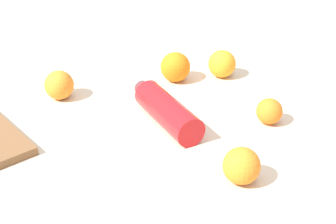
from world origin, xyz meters
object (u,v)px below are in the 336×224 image
orange_0 (241,166)px  orange_3 (59,85)px  orange_2 (175,67)px  orange_4 (222,64)px  water_bottle (163,108)px  orange_1 (269,111)px

orange_0 → orange_3: size_ratio=0.99×
orange_3 → orange_2: bearing=-113.7°
orange_2 → orange_4: bearing=-121.5°
water_bottle → orange_3: bearing=38.4°
orange_2 → orange_3: bearing=66.3°
orange_2 → orange_4: (-0.07, -0.11, -0.00)m
orange_3 → orange_1: bearing=-146.8°
water_bottle → orange_0: (-0.27, 0.05, 0.00)m
orange_1 → orange_4: size_ratio=0.80×
orange_1 → orange_2: size_ratio=0.76×
orange_0 → orange_4: (0.34, -0.33, 0.00)m
orange_1 → orange_4: orange_4 is taller
water_bottle → orange_1: (-0.17, -0.17, -0.00)m
orange_2 → orange_3: size_ratio=1.09×
orange_2 → orange_4: orange_2 is taller
water_bottle → orange_2: 0.22m
water_bottle → orange_1: bearing=-120.5°
orange_0 → orange_1: (0.10, -0.22, -0.01)m
orange_0 → orange_4: 0.48m
orange_0 → water_bottle: bearing=-10.4°
orange_2 → orange_0: bearing=151.8°
orange_2 → orange_3: 0.31m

